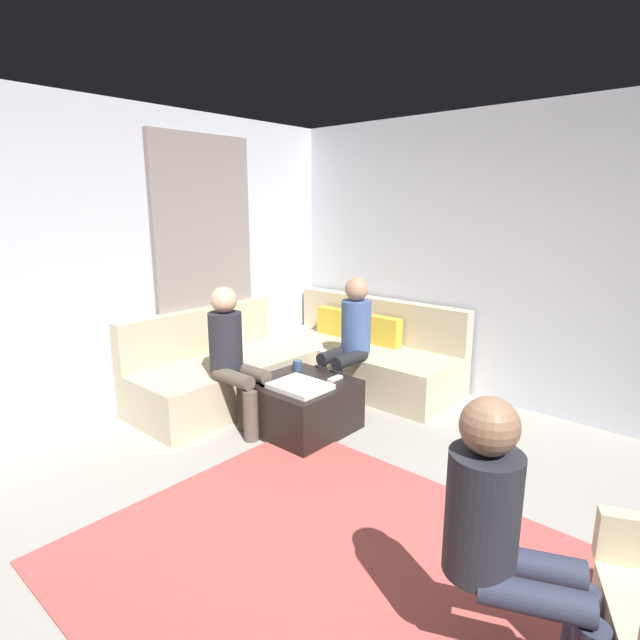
# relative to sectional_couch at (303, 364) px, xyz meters

# --- Properties ---
(ground_plane) EXTENTS (6.00, 6.00, 0.10)m
(ground_plane) POSITION_rel_sectional_couch_xyz_m (2.08, -1.88, -0.33)
(ground_plane) COLOR gray
(wall_back) EXTENTS (6.00, 0.12, 2.70)m
(wall_back) POSITION_rel_sectional_couch_xyz_m (2.08, 1.06, 1.07)
(wall_back) COLOR silver
(wall_back) RESTS_ON ground_plane
(wall_left) EXTENTS (0.12, 6.00, 2.70)m
(wall_left) POSITION_rel_sectional_couch_xyz_m (-0.86, -1.88, 1.07)
(wall_left) COLOR silver
(wall_left) RESTS_ON ground_plane
(curtain_panel) EXTENTS (0.06, 1.10, 2.50)m
(curtain_panel) POSITION_rel_sectional_couch_xyz_m (-0.76, -0.58, 0.97)
(curtain_panel) COLOR gray
(curtain_panel) RESTS_ON ground_plane
(area_rug) EXTENTS (2.60, 2.20, 0.01)m
(area_rug) POSITION_rel_sectional_couch_xyz_m (1.88, -1.78, -0.27)
(area_rug) COLOR #AD4C47
(area_rug) RESTS_ON ground_plane
(sectional_couch) EXTENTS (2.10, 2.55, 0.87)m
(sectional_couch) POSITION_rel_sectional_couch_xyz_m (0.00, 0.00, 0.00)
(sectional_couch) COLOR #C6B593
(sectional_couch) RESTS_ON ground_plane
(ottoman) EXTENTS (0.76, 0.76, 0.42)m
(ottoman) POSITION_rel_sectional_couch_xyz_m (0.61, -0.66, -0.07)
(ottoman) COLOR black
(ottoman) RESTS_ON ground_plane
(folded_blanket) EXTENTS (0.44, 0.36, 0.04)m
(folded_blanket) POSITION_rel_sectional_couch_xyz_m (0.71, -0.78, 0.16)
(folded_blanket) COLOR white
(folded_blanket) RESTS_ON ottoman
(coffee_mug) EXTENTS (0.08, 0.08, 0.10)m
(coffee_mug) POSITION_rel_sectional_couch_xyz_m (0.39, -0.48, 0.19)
(coffee_mug) COLOR #334C72
(coffee_mug) RESTS_ON ottoman
(game_remote) EXTENTS (0.05, 0.15, 0.02)m
(game_remote) POSITION_rel_sectional_couch_xyz_m (0.79, -0.44, 0.15)
(game_remote) COLOR white
(game_remote) RESTS_ON ottoman
(person_on_couch_back) EXTENTS (0.30, 0.60, 1.20)m
(person_on_couch_back) POSITION_rel_sectional_couch_xyz_m (0.55, 0.06, 0.38)
(person_on_couch_back) COLOR black
(person_on_couch_back) RESTS_ON ground_plane
(person_on_couch_side) EXTENTS (0.60, 0.30, 1.20)m
(person_on_couch_side) POSITION_rel_sectional_couch_xyz_m (0.15, -0.99, 0.38)
(person_on_couch_side) COLOR brown
(person_on_couch_side) RESTS_ON ground_plane
(person_on_armchair) EXTENTS (0.60, 0.44, 1.18)m
(person_on_armchair) POSITION_rel_sectional_couch_xyz_m (2.76, -1.79, 0.36)
(person_on_armchair) COLOR #2D3347
(person_on_armchair) RESTS_ON ground_plane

